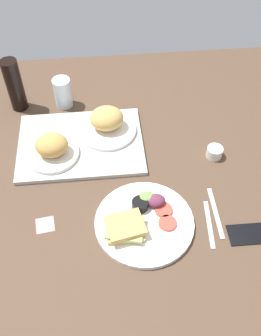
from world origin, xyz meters
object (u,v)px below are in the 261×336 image
(bread_plate_near, at_px, (52,148))
(fork, at_px, (209,224))
(plate_with_salad, at_px, (142,220))
(cell_phone, at_px, (252,234))
(sticky_note, at_px, (45,225))
(bread_plate_far, at_px, (107,123))
(espresso_cup, at_px, (214,152))
(serving_tray, at_px, (81,144))
(knife, at_px, (216,212))
(soda_bottle, at_px, (15,85))
(drinking_glass, at_px, (63,93))

(bread_plate_near, relative_size, fork, 1.12)
(plate_with_salad, distance_m, cell_phone, 0.33)
(bread_plate_near, xyz_separation_m, sticky_note, (-0.02, -0.28, -0.05))
(bread_plate_near, height_order, bread_plate_far, bread_plate_far)
(espresso_cup, bearing_deg, serving_tray, 168.16)
(knife, xyz_separation_m, cell_phone, (0.09, -0.09, 0.00))
(serving_tray, xyz_separation_m, soda_bottle, (-0.24, 0.24, 0.10))
(bread_plate_near, bearing_deg, knife, -28.74)
(fork, distance_m, sticky_note, 0.51)
(soda_bottle, distance_m, sticky_note, 0.59)
(serving_tray, height_order, soda_bottle, soda_bottle)
(bread_plate_far, distance_m, cell_phone, 0.63)
(serving_tray, bearing_deg, bread_plate_far, 28.48)
(plate_with_salad, bearing_deg, bread_plate_near, 133.11)
(espresso_cup, xyz_separation_m, sticky_note, (-0.59, -0.23, -0.02))
(bread_plate_near, bearing_deg, drinking_glass, 83.14)
(fork, bearing_deg, drinking_glass, 41.73)
(soda_bottle, relative_size, sticky_note, 3.83)
(fork, bearing_deg, bread_plate_near, 61.56)
(fork, xyz_separation_m, knife, (0.03, 0.04, 0.00))
(serving_tray, distance_m, plate_with_salad, 0.40)
(cell_phone, bearing_deg, espresso_cup, 97.65)
(drinking_glass, distance_m, espresso_cup, 0.63)
(knife, relative_size, sticky_note, 3.39)
(bread_plate_near, height_order, knife, bread_plate_near)
(espresso_cup, height_order, cell_phone, espresso_cup)
(espresso_cup, xyz_separation_m, cell_phone, (0.04, -0.32, -0.02))
(serving_tray, distance_m, espresso_cup, 0.48)
(bread_plate_near, bearing_deg, serving_tray, 28.93)
(sticky_note, bearing_deg, soda_bottle, 102.25)
(serving_tray, height_order, bread_plate_far, bread_plate_far)
(espresso_cup, bearing_deg, knife, -102.03)
(espresso_cup, height_order, fork, espresso_cup)
(sticky_note, bearing_deg, espresso_cup, 21.47)
(serving_tray, distance_m, fork, 0.54)
(bread_plate_far, bearing_deg, serving_tray, -151.52)
(soda_bottle, bearing_deg, espresso_cup, -25.36)
(plate_with_salad, height_order, sticky_note, plate_with_salad)
(plate_with_salad, xyz_separation_m, fork, (0.21, -0.02, -0.01))
(bread_plate_far, distance_m, knife, 0.51)
(bread_plate_far, bearing_deg, sticky_note, -119.35)
(bread_plate_near, height_order, fork, bread_plate_near)
(knife, height_order, sticky_note, knife)
(plate_with_salad, height_order, fork, plate_with_salad)
(drinking_glass, distance_m, soda_bottle, 0.18)
(plate_with_salad, distance_m, drinking_glass, 0.64)
(soda_bottle, height_order, knife, soda_bottle)
(plate_with_salad, relative_size, knife, 1.61)
(fork, xyz_separation_m, cell_phone, (0.12, -0.05, 0.00))
(knife, height_order, cell_phone, cell_phone)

